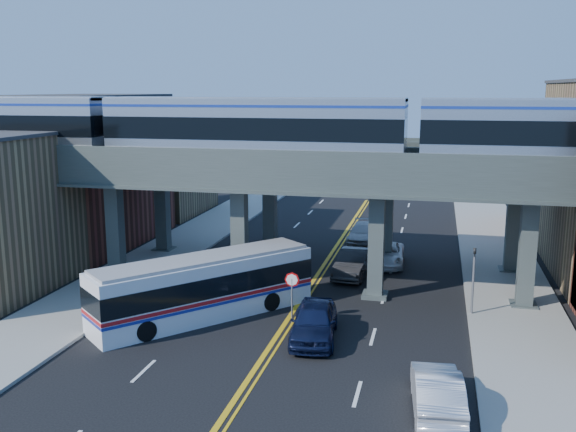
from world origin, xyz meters
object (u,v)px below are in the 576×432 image
Objects in this scene: car_parked_curb at (437,391)px; stop_sign at (292,289)px; car_lane_c at (386,254)px; transit_bus at (204,288)px; car_lane_d at (363,233)px; traffic_signal at (474,274)px; car_lane_b at (353,263)px; car_lane_a at (314,321)px; transit_train at (254,128)px.

stop_sign is at bearing -52.28° from car_parked_curb.
car_lane_c is at bearing -85.34° from car_parked_curb.
transit_bus reaches higher than car_parked_curb.
car_parked_curb is at bearing -77.99° from car_lane_d.
car_lane_b is (-6.94, 5.82, -1.46)m from traffic_signal.
traffic_signal is 10.96m from car_parked_curb.
car_lane_d is (-2.25, 5.86, 0.04)m from car_lane_c.
car_lane_a reaches higher than car_lane_b.
stop_sign is 9.08m from car_lane_b.
transit_train reaches higher than traffic_signal.
car_lane_d is at bearing 108.81° from car_lane_c.
stop_sign reaches higher than car_parked_curb.
car_lane_c is at bearing 74.79° from car_lane_a.
traffic_signal reaches higher than transit_bus.
car_lane_a is at bearing -101.32° from car_lane_c.
transit_train is 10.68× the size of car_parked_curb.
stop_sign is 0.52× the size of car_lane_c.
car_lane_b is at bearing -77.68° from car_parked_curb.
car_lane_c is (8.32, 12.29, -0.88)m from transit_bus.
car_lane_b is 9.08m from car_lane_d.
stop_sign is at bearing -46.07° from transit_bus.
traffic_signal reaches higher than car_parked_curb.
stop_sign is at bearing -56.16° from transit_train.
car_lane_c is 0.98× the size of car_lane_d.
car_lane_d is (4.85, 12.88, -8.72)m from transit_train.
car_lane_d is (-0.46, 9.07, -0.09)m from car_lane_b.
transit_train is 4.86× the size of transit_bus.
traffic_signal is at bearing -35.79° from transit_bus.
car_lane_a is at bearing -64.64° from transit_bus.
car_lane_c is (1.79, 3.20, -0.13)m from car_lane_b.
car_parked_curb is at bearing -51.61° from car_lane_a.
traffic_signal reaches higher than car_lane_c.
car_lane_a is 1.05× the size of car_parked_curb.
stop_sign is 0.54× the size of car_parked_curb.
transit_train reaches higher than car_lane_a.
car_lane_a is 1.00× the size of car_lane_d.
car_lane_b reaches higher than car_lane_c.
traffic_signal is (8.90, 3.00, 0.54)m from stop_sign.
transit_train is 10.16× the size of car_lane_d.
car_lane_a is 8.13m from car_parked_curb.
car_parked_curb is (5.69, -5.81, -0.07)m from car_lane_a.
transit_bus is (-4.57, -0.27, -0.18)m from stop_sign.
traffic_signal reaches higher than car_lane_d.
transit_train is 13.29m from car_lane_c.
car_lane_a is at bearing -90.52° from car_lane_d.
traffic_signal reaches higher than car_lane_a.
car_lane_a is 10.75m from car_lane_b.
transit_train is 12.77× the size of traffic_signal.
transit_train is 10.31× the size of car_lane_b.
car_lane_b is (5.31, 3.82, -8.64)m from transit_train.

